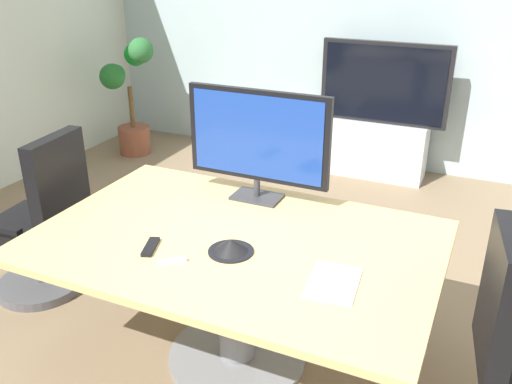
% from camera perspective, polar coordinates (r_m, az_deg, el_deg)
% --- Properties ---
extents(ground_plane, '(7.33, 7.33, 0.00)m').
position_cam_1_polar(ground_plane, '(3.34, -1.37, -14.65)').
color(ground_plane, '#7A664C').
extents(wall_back_glass_partition, '(6.14, 0.10, 2.74)m').
position_cam_1_polar(wall_back_glass_partition, '(5.67, 13.12, 16.14)').
color(wall_back_glass_partition, '#9EB2B7').
rests_on(wall_back_glass_partition, ground).
extents(conference_table, '(2.01, 1.32, 0.76)m').
position_cam_1_polar(conference_table, '(2.86, -2.10, -7.80)').
color(conference_table, tan).
rests_on(conference_table, ground).
extents(office_chair_left, '(0.62, 0.59, 1.09)m').
position_cam_1_polar(office_chair_left, '(3.73, -21.15, -3.65)').
color(office_chair_left, '#4C4C51').
rests_on(office_chair_left, ground).
extents(tv_monitor, '(0.84, 0.18, 0.64)m').
position_cam_1_polar(tv_monitor, '(3.07, 0.17, 5.52)').
color(tv_monitor, '#333338').
rests_on(tv_monitor, conference_table).
extents(wall_display_unit, '(1.20, 0.36, 1.31)m').
position_cam_1_polar(wall_display_unit, '(5.50, 12.71, 6.00)').
color(wall_display_unit, '#B7BABC').
rests_on(wall_display_unit, ground).
extents(potted_plant, '(0.64, 0.60, 1.27)m').
position_cam_1_polar(potted_plant, '(6.06, -12.95, 9.92)').
color(potted_plant, brown).
rests_on(potted_plant, ground).
extents(conference_phone, '(0.22, 0.22, 0.07)m').
position_cam_1_polar(conference_phone, '(2.63, -2.63, -5.64)').
color(conference_phone, black).
rests_on(conference_phone, conference_table).
extents(remote_control, '(0.10, 0.18, 0.02)m').
position_cam_1_polar(remote_control, '(2.72, -10.87, -5.59)').
color(remote_control, black).
rests_on(remote_control, conference_table).
extents(whiteboard_marker, '(0.11, 0.10, 0.02)m').
position_cam_1_polar(whiteboard_marker, '(2.58, -8.67, -7.08)').
color(whiteboard_marker, silver).
rests_on(whiteboard_marker, conference_table).
extents(paper_notepad, '(0.24, 0.32, 0.01)m').
position_cam_1_polar(paper_notepad, '(2.44, 8.04, -9.24)').
color(paper_notepad, white).
rests_on(paper_notepad, conference_table).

